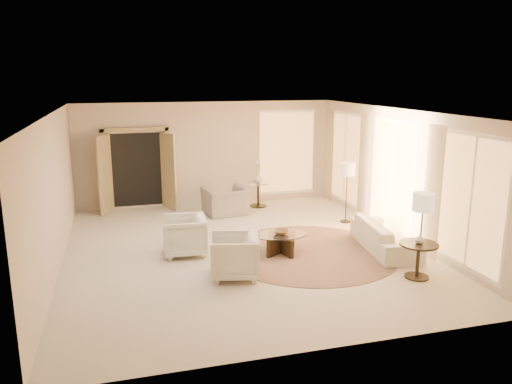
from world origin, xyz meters
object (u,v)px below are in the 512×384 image
object	(u,v)px
end_vase	(419,239)
side_vase	(258,178)
armchair_left	(184,234)
side_table	(258,192)
floor_lamp_near	(347,172)
armchair_right	(234,254)
sofa	(385,236)
bowl	(281,232)
accent_chair	(226,197)
floor_lamp_far	(423,206)
end_table	(418,254)
coffee_table	(281,241)

from	to	relation	value
end_vase	side_vase	xyz separation A→B (m)	(-1.37, 5.49, 0.07)
armchair_left	side_table	bearing A→B (deg)	146.66
armchair_left	floor_lamp_near	bearing A→B (deg)	110.30
armchair_left	armchair_right	size ratio (longest dim) A/B	1.01
sofa	bowl	bearing A→B (deg)	87.70
side_table	accent_chair	bearing A→B (deg)	-151.74
armchair_right	accent_chair	bearing A→B (deg)	-176.81
armchair_right	end_vase	size ratio (longest dim) A/B	4.85
armchair_right	bowl	distance (m)	1.50
floor_lamp_far	sofa	bearing A→B (deg)	84.72
armchair_left	floor_lamp_far	world-z (taller)	floor_lamp_far
side_table	bowl	size ratio (longest dim) A/B	2.15
end_vase	side_vase	distance (m)	5.65
armchair_right	end_table	bearing A→B (deg)	86.93
side_table	side_vase	size ratio (longest dim) A/B	2.79
sofa	coffee_table	bearing A→B (deg)	87.70
bowl	floor_lamp_far	bearing A→B (deg)	-41.73
accent_chair	end_table	size ratio (longest dim) A/B	1.59
sofa	floor_lamp_far	size ratio (longest dim) A/B	1.35
coffee_table	floor_lamp_far	bearing A→B (deg)	-41.73
coffee_table	bowl	bearing A→B (deg)	0.00
end_table	armchair_right	bearing A→B (deg)	163.81
sofa	armchair_left	xyz separation A→B (m)	(-3.98, 0.82, 0.13)
end_vase	end_table	bearing A→B (deg)	-90.00
floor_lamp_near	floor_lamp_far	world-z (taller)	floor_lamp_far
armchair_right	side_table	xyz separation A→B (m)	(1.73, 4.59, -0.02)
side_vase	end_vase	bearing A→B (deg)	-76.03
armchair_left	floor_lamp_far	bearing A→B (deg)	63.75
accent_chair	end_vase	distance (m)	5.49
end_vase	side_vase	bearing A→B (deg)	103.97
sofa	end_table	distance (m)	1.48
side_table	end_vase	bearing A→B (deg)	-76.03
accent_chair	armchair_right	bearing A→B (deg)	70.82
coffee_table	floor_lamp_near	distance (m)	2.93
armchair_right	floor_lamp_near	xyz separation A→B (m)	(3.37, 2.60, 0.82)
armchair_right	end_table	xyz separation A→B (m)	(3.09, -0.90, 0.01)
end_table	bowl	bearing A→B (deg)	136.37
armchair_left	coffee_table	size ratio (longest dim) A/B	0.60
end_table	sofa	bearing A→B (deg)	82.51
sofa	floor_lamp_near	size ratio (longest dim) A/B	1.40
armchair_left	floor_lamp_near	distance (m)	4.32
side_table	floor_lamp_near	distance (m)	2.72
sofa	accent_chair	xyz separation A→B (m)	(-2.58, 3.48, 0.17)
floor_lamp_far	side_vase	size ratio (longest dim) A/B	6.30
armchair_left	bowl	distance (m)	1.92
floor_lamp_near	side_vase	world-z (taller)	floor_lamp_near
coffee_table	end_vase	size ratio (longest dim) A/B	8.16
side_vase	armchair_right	bearing A→B (deg)	-110.60
floor_lamp_near	bowl	world-z (taller)	floor_lamp_near
accent_chair	floor_lamp_near	bearing A→B (deg)	142.26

